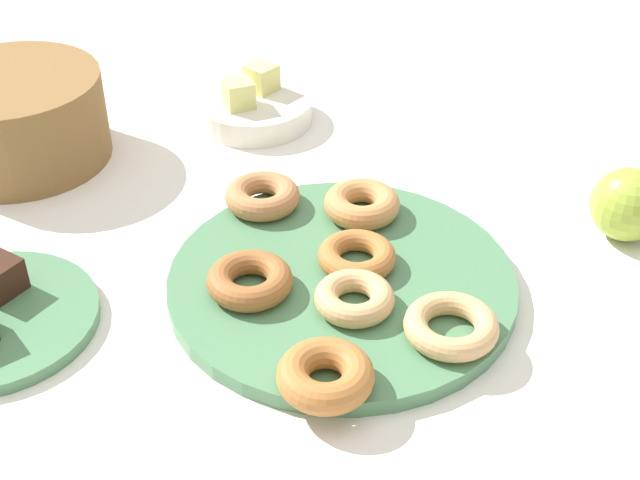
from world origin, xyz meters
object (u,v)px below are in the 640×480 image
donut_plate (342,282)px  apple (628,204)px  donut_6 (451,326)px  donut_2 (356,256)px  melon_chunk_right (262,78)px  donut_0 (362,204)px  donut_3 (250,280)px  melon_chunk_left (239,94)px  donut_5 (325,375)px  fruit_bowl (255,110)px  donut_4 (262,196)px  donut_1 (354,298)px  basket (16,118)px

donut_plate → apple: size_ratio=4.37×
donut_plate → donut_6: (-0.00, -0.13, 0.02)m
donut_plate → donut_2: donut_2 is taller
melon_chunk_right → donut_0: bearing=-113.6°
donut_3 → melon_chunk_left: melon_chunk_left is taller
donut_2 → donut_3: size_ratio=0.94×
donut_2 → donut_6: size_ratio=0.91×
donut_0 → donut_plate: bearing=-150.2°
donut_5 → donut_6: donut_5 is taller
donut_5 → fruit_bowl: (0.32, 0.42, -0.02)m
donut_plate → donut_6: donut_6 is taller
donut_6 → fruit_bowl: 0.50m
donut_3 → donut_5: 0.15m
donut_plate → donut_3: donut_3 is taller
donut_6 → melon_chunk_left: 0.49m
apple → donut_0: bearing=129.1°
donut_2 → fruit_bowl: 0.37m
donut_3 → donut_4: same height
donut_plate → donut_5: (-0.13, -0.09, 0.02)m
donut_0 → donut_6: size_ratio=0.95×
donut_2 → melon_chunk_right: melon_chunk_right is taller
donut_5 → melon_chunk_right: bearing=50.8°
donut_4 → melon_chunk_left: (0.13, 0.17, 0.02)m
donut_plate → donut_5: size_ratio=4.14×
donut_1 → donut_5: 0.11m
donut_6 → basket: size_ratio=0.40×
melon_chunk_right → apple: apple is taller
donut_4 → apple: 0.40m
melon_chunk_left → apple: bearing=-76.9°
melon_chunk_left → donut_5: bearing=-125.3°
donut_0 → apple: (0.18, -0.22, 0.01)m
melon_chunk_left → apple: (0.11, -0.49, -0.01)m
donut_3 → apple: size_ratio=1.05×
donut_3 → donut_6: 0.20m
donut_0 → donut_1: size_ratio=1.08×
donut_2 → donut_3: donut_3 is taller
basket → donut_5: bearing=-95.9°
basket → fruit_bowl: 0.31m
donut_1 → donut_4: donut_4 is taller
donut_5 → basket: 0.57m
donut_6 → donut_2: bearing=80.0°
donut_1 → basket: basket is taller
donut_0 → melon_chunk_left: 0.28m
basket → melon_chunk_left: (0.24, -0.15, -0.00)m
donut_5 → melon_chunk_left: 0.51m
donut_5 → donut_6: size_ratio=0.96×
fruit_bowl → apple: bearing=-79.9°
donut_4 → melon_chunk_left: melon_chunk_left is taller
donut_2 → donut_0: bearing=36.2°
melon_chunk_right → apple: 0.51m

